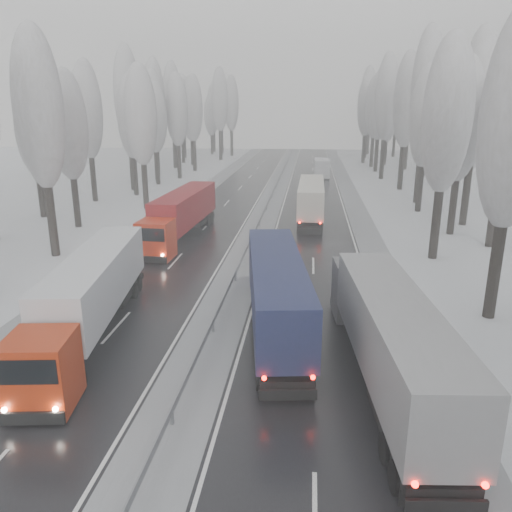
% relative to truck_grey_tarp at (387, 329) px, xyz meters
% --- Properties ---
extents(ground, '(260.00, 260.00, 0.00)m').
position_rel_truck_grey_tarp_xyz_m(ground, '(-8.21, -8.01, -2.42)').
color(ground, silver).
rests_on(ground, ground).
extents(carriageway_right, '(7.50, 200.00, 0.03)m').
position_rel_truck_grey_tarp_xyz_m(carriageway_right, '(-2.96, 21.99, -2.41)').
color(carriageway_right, black).
rests_on(carriageway_right, ground).
extents(carriageway_left, '(7.50, 200.00, 0.03)m').
position_rel_truck_grey_tarp_xyz_m(carriageway_left, '(-13.46, 21.99, -2.41)').
color(carriageway_left, black).
rests_on(carriageway_left, ground).
extents(median_slush, '(3.00, 200.00, 0.04)m').
position_rel_truck_grey_tarp_xyz_m(median_slush, '(-8.21, 21.99, -2.40)').
color(median_slush, '#93969B').
rests_on(median_slush, ground).
extents(shoulder_right, '(2.40, 200.00, 0.04)m').
position_rel_truck_grey_tarp_xyz_m(shoulder_right, '(1.99, 21.99, -2.40)').
color(shoulder_right, '#93969B').
rests_on(shoulder_right, ground).
extents(shoulder_left, '(2.40, 200.00, 0.04)m').
position_rel_truck_grey_tarp_xyz_m(shoulder_left, '(-18.41, 21.99, -2.40)').
color(shoulder_left, '#93969B').
rests_on(shoulder_left, ground).
extents(median_guardrail, '(0.12, 200.00, 0.76)m').
position_rel_truck_grey_tarp_xyz_m(median_guardrail, '(-8.21, 21.98, -1.82)').
color(median_guardrail, slate).
rests_on(median_guardrail, ground).
extents(tree_18, '(3.60, 3.60, 16.58)m').
position_rel_truck_grey_tarp_xyz_m(tree_18, '(6.30, 19.02, 8.28)').
color(tree_18, black).
rests_on(tree_18, ground).
extents(tree_19, '(3.60, 3.60, 14.57)m').
position_rel_truck_grey_tarp_xyz_m(tree_19, '(11.81, 23.02, 7.00)').
color(tree_19, black).
rests_on(tree_19, ground).
extents(tree_20, '(3.60, 3.60, 15.71)m').
position_rel_truck_grey_tarp_xyz_m(tree_20, '(9.69, 27.15, 7.72)').
color(tree_20, black).
rests_on(tree_20, ground).
extents(tree_21, '(3.60, 3.60, 18.62)m').
position_rel_truck_grey_tarp_xyz_m(tree_21, '(11.92, 31.15, 9.58)').
color(tree_21, black).
rests_on(tree_21, ground).
extents(tree_22, '(3.60, 3.60, 15.86)m').
position_rel_truck_grey_tarp_xyz_m(tree_22, '(8.81, 37.59, 7.82)').
color(tree_22, black).
rests_on(tree_22, ground).
extents(tree_23, '(3.60, 3.60, 13.55)m').
position_rel_truck_grey_tarp_xyz_m(tree_23, '(15.10, 41.59, 6.34)').
color(tree_23, black).
rests_on(tree_23, ground).
extents(tree_24, '(3.60, 3.60, 20.49)m').
position_rel_truck_grey_tarp_xyz_m(tree_24, '(9.69, 43.01, 10.77)').
color(tree_24, black).
rests_on(tree_24, ground).
extents(tree_25, '(3.60, 3.60, 19.44)m').
position_rel_truck_grey_tarp_xyz_m(tree_25, '(16.60, 47.01, 10.10)').
color(tree_25, black).
rests_on(tree_25, ground).
extents(tree_26, '(3.60, 3.60, 18.78)m').
position_rel_truck_grey_tarp_xyz_m(tree_26, '(9.36, 53.26, 9.68)').
color(tree_26, black).
rests_on(tree_26, ground).
extents(tree_27, '(3.60, 3.60, 17.62)m').
position_rel_truck_grey_tarp_xyz_m(tree_27, '(16.51, 57.26, 8.94)').
color(tree_27, black).
rests_on(tree_27, ground).
extents(tree_28, '(3.60, 3.60, 19.62)m').
position_rel_truck_grey_tarp_xyz_m(tree_28, '(8.13, 63.94, 10.22)').
color(tree_28, black).
rests_on(tree_28, ground).
extents(tree_29, '(3.60, 3.60, 18.11)m').
position_rel_truck_grey_tarp_xyz_m(tree_29, '(15.50, 67.94, 9.25)').
color(tree_29, black).
rests_on(tree_29, ground).
extents(tree_30, '(3.60, 3.60, 17.86)m').
position_rel_truck_grey_tarp_xyz_m(tree_30, '(8.36, 73.69, 9.09)').
color(tree_30, black).
rests_on(tree_30, ground).
extents(tree_31, '(3.60, 3.60, 18.58)m').
position_rel_truck_grey_tarp_xyz_m(tree_31, '(14.27, 77.69, 9.55)').
color(tree_31, black).
rests_on(tree_31, ground).
extents(tree_32, '(3.60, 3.60, 17.33)m').
position_rel_truck_grey_tarp_xyz_m(tree_32, '(8.42, 81.20, 8.76)').
color(tree_32, black).
rests_on(tree_32, ground).
extents(tree_33, '(3.60, 3.60, 14.33)m').
position_rel_truck_grey_tarp_xyz_m(tree_33, '(11.56, 85.20, 6.84)').
color(tree_33, black).
rests_on(tree_33, ground).
extents(tree_34, '(3.60, 3.60, 17.63)m').
position_rel_truck_grey_tarp_xyz_m(tree_34, '(7.52, 88.31, 8.95)').
color(tree_34, black).
rests_on(tree_34, ground).
extents(tree_35, '(3.60, 3.60, 18.25)m').
position_rel_truck_grey_tarp_xyz_m(tree_35, '(16.74, 92.31, 9.34)').
color(tree_35, black).
rests_on(tree_35, ground).
extents(tree_36, '(3.60, 3.60, 20.23)m').
position_rel_truck_grey_tarp_xyz_m(tree_36, '(8.83, 98.15, 10.60)').
color(tree_36, black).
rests_on(tree_36, ground).
extents(tree_37, '(3.60, 3.60, 16.37)m').
position_rel_truck_grey_tarp_xyz_m(tree_37, '(15.81, 102.15, 8.14)').
color(tree_37, black).
rests_on(tree_37, ground).
extents(tree_38, '(3.60, 3.60, 17.97)m').
position_rel_truck_grey_tarp_xyz_m(tree_38, '(10.52, 108.71, 9.17)').
color(tree_38, black).
rests_on(tree_38, ground).
extents(tree_39, '(3.60, 3.60, 16.19)m').
position_rel_truck_grey_tarp_xyz_m(tree_39, '(13.34, 112.71, 8.03)').
color(tree_39, black).
rests_on(tree_39, ground).
extents(tree_58, '(3.60, 3.60, 17.21)m').
position_rel_truck_grey_tarp_xyz_m(tree_58, '(-23.33, 16.55, 8.68)').
color(tree_58, black).
rests_on(tree_58, ground).
extents(tree_60, '(3.60, 3.60, 14.84)m').
position_rel_truck_grey_tarp_xyz_m(tree_60, '(-25.96, 26.19, 7.17)').
color(tree_60, black).
rests_on(tree_60, ground).
extents(tree_61, '(3.60, 3.60, 13.95)m').
position_rel_truck_grey_tarp_xyz_m(tree_61, '(-31.73, 30.19, 6.60)').
color(tree_61, black).
rests_on(tree_61, ground).
extents(tree_62, '(3.60, 3.60, 16.04)m').
position_rel_truck_grey_tarp_xyz_m(tree_62, '(-22.15, 35.72, 7.93)').
color(tree_62, black).
rests_on(tree_62, ground).
extents(tree_63, '(3.60, 3.60, 16.88)m').
position_rel_truck_grey_tarp_xyz_m(tree_63, '(-30.06, 39.72, 8.47)').
color(tree_63, black).
rests_on(tree_63, ground).
extents(tree_64, '(3.60, 3.60, 15.42)m').
position_rel_truck_grey_tarp_xyz_m(tree_64, '(-26.47, 44.70, 7.54)').
color(tree_64, black).
rests_on(tree_64, ground).
extents(tree_65, '(3.60, 3.60, 19.48)m').
position_rel_truck_grey_tarp_xyz_m(tree_65, '(-28.26, 48.70, 10.12)').
color(tree_65, black).
rests_on(tree_65, ground).
extents(tree_66, '(3.60, 3.60, 15.23)m').
position_rel_truck_grey_tarp_xyz_m(tree_66, '(-26.37, 54.34, 7.41)').
color(tree_66, black).
rests_on(tree_66, ground).
extents(tree_67, '(3.60, 3.60, 17.09)m').
position_rel_truck_grey_tarp_xyz_m(tree_67, '(-27.75, 58.34, 8.61)').
color(tree_67, black).
rests_on(tree_67, ground).
extents(tree_68, '(3.60, 3.60, 16.65)m').
position_rel_truck_grey_tarp_xyz_m(tree_68, '(-24.79, 61.10, 8.32)').
color(tree_68, black).
rests_on(tree_68, ground).
extents(tree_69, '(3.60, 3.60, 19.35)m').
position_rel_truck_grey_tarp_xyz_m(tree_69, '(-29.63, 65.10, 10.04)').
color(tree_69, black).
rests_on(tree_69, ground).
extents(tree_70, '(3.60, 3.60, 17.09)m').
position_rel_truck_grey_tarp_xyz_m(tree_70, '(-24.53, 71.18, 8.61)').
color(tree_70, black).
rests_on(tree_70, ground).
extents(tree_71, '(3.60, 3.60, 19.61)m').
position_rel_truck_grey_tarp_xyz_m(tree_71, '(-29.29, 75.18, 10.20)').
color(tree_71, black).
rests_on(tree_71, ground).
extents(tree_72, '(3.60, 3.60, 15.11)m').
position_rel_truck_grey_tarp_xyz_m(tree_72, '(-27.14, 80.52, 7.34)').
color(tree_72, black).
rests_on(tree_72, ground).
extents(tree_73, '(3.60, 3.60, 17.22)m').
position_rel_truck_grey_tarp_xyz_m(tree_73, '(-30.03, 84.52, 8.69)').
color(tree_73, black).
rests_on(tree_73, ground).
extents(tree_74, '(3.60, 3.60, 19.68)m').
position_rel_truck_grey_tarp_xyz_m(tree_74, '(-23.28, 91.32, 10.25)').
color(tree_74, black).
rests_on(tree_74, ground).
extents(tree_75, '(3.60, 3.60, 18.60)m').
position_rel_truck_grey_tarp_xyz_m(tree_75, '(-32.41, 95.32, 9.57)').
color(tree_75, black).
rests_on(tree_75, ground).
extents(tree_76, '(3.60, 3.60, 18.55)m').
position_rel_truck_grey_tarp_xyz_m(tree_76, '(-22.26, 100.71, 9.53)').
color(tree_76, black).
rests_on(tree_76, ground).
extents(tree_77, '(3.60, 3.60, 14.32)m').
position_rel_truck_grey_tarp_xyz_m(tree_77, '(-27.87, 104.71, 6.84)').
color(tree_77, black).
rests_on(tree_77, ground).
extents(tree_78, '(3.60, 3.60, 19.55)m').
position_rel_truck_grey_tarp_xyz_m(tree_78, '(-25.77, 107.30, 10.17)').
color(tree_78, black).
rests_on(tree_78, ground).
extents(tree_79, '(3.60, 3.60, 17.07)m').
position_rel_truck_grey_tarp_xyz_m(tree_79, '(-28.54, 111.30, 8.59)').
color(tree_79, black).
rests_on(tree_79, ground).
extents(truck_grey_tarp, '(3.99, 16.31, 4.15)m').
position_rel_truck_grey_tarp_xyz_m(truck_grey_tarp, '(0.00, 0.00, 0.00)').
color(truck_grey_tarp, '#434247').
rests_on(truck_grey_tarp, ground).
extents(truck_blue_box, '(4.63, 15.96, 4.06)m').
position_rel_truck_grey_tarp_xyz_m(truck_blue_box, '(-5.05, 5.19, -0.05)').
color(truck_blue_box, navy).
rests_on(truck_blue_box, ground).
extents(truck_cream_box, '(2.58, 15.57, 3.98)m').
position_rel_truck_grey_tarp_xyz_m(truck_cream_box, '(-3.23, 32.29, -0.10)').
color(truck_cream_box, '#ADAA9A').
rests_on(truck_cream_box, ground).
extents(box_truck_distant, '(2.54, 7.96, 2.96)m').
position_rel_truck_grey_tarp_xyz_m(box_truck_distant, '(-1.52, 65.49, -0.91)').
color(box_truck_distant, '#ADB0B5').
rests_on(box_truck_distant, ground).
extents(truck_red_white, '(4.44, 15.57, 3.96)m').
position_rel_truck_grey_tarp_xyz_m(truck_red_white, '(-14.32, 3.19, -0.11)').
color(truck_red_white, '#AB2709').
rests_on(truck_red_white, ground).
extents(truck_red_red, '(3.23, 15.88, 4.05)m').
position_rel_truck_grey_tarp_xyz_m(truck_red_red, '(-14.61, 22.85, -0.06)').
color(truck_red_red, red).
rests_on(truck_red_red, ground).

